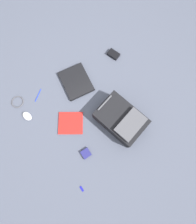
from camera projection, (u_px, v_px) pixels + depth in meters
ground_plane at (94, 111)px, 1.76m from camera, size 3.98×3.98×0.00m
backpack at (121, 120)px, 1.65m from camera, size 0.40×0.50×0.20m
laptop at (76, 81)px, 1.82m from camera, size 0.32×0.37×0.03m
book_comic at (71, 123)px, 1.73m from camera, size 0.32×0.31×0.01m
computer_mouse at (27, 116)px, 1.73m from camera, size 0.09×0.12×0.04m
cable_coil at (18, 102)px, 1.78m from camera, size 0.12×0.12×0.01m
power_brick at (114, 54)px, 1.89m from camera, size 0.11×0.14×0.03m
pen_black at (38, 95)px, 1.79m from camera, size 0.12×0.09×0.01m
earbud_pouch at (86, 153)px, 1.66m from camera, size 0.08×0.08×0.03m
usb_stick at (82, 189)px, 1.60m from camera, size 0.02×0.05×0.01m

